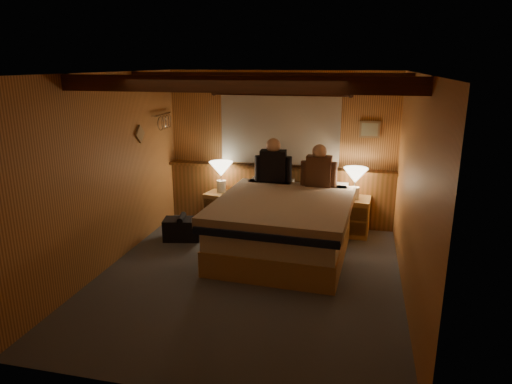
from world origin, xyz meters
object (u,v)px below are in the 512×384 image
(person_left, at_px, (273,164))
(duffel_bag, at_px, (182,229))
(nightstand_left, at_px, (222,208))
(person_right, at_px, (319,169))
(bed, at_px, (285,224))
(lamp_right, at_px, (355,177))
(nightstand_right, at_px, (351,216))
(lamp_left, at_px, (221,171))

(person_left, height_order, duffel_bag, person_left)
(nightstand_left, distance_m, person_left, 1.14)
(nightstand_left, xyz_separation_m, duffel_bag, (-0.37, -0.80, -0.09))
(person_right, distance_m, duffel_bag, 2.18)
(person_left, xyz_separation_m, person_right, (0.70, -0.12, -0.02))
(duffel_bag, bearing_deg, bed, -15.50)
(lamp_right, distance_m, person_left, 1.23)
(bed, distance_m, nightstand_right, 1.24)
(nightstand_right, height_order, lamp_left, lamp_left)
(nightstand_left, height_order, lamp_left, lamp_left)
(nightstand_left, relative_size, person_right, 0.84)
(lamp_left, distance_m, lamp_right, 2.08)
(nightstand_left, height_order, person_left, person_left)
(nightstand_right, xyz_separation_m, lamp_right, (0.02, -0.02, 0.61))
(duffel_bag, bearing_deg, lamp_right, 5.48)
(nightstand_right, xyz_separation_m, duffel_bag, (-2.41, -0.77, -0.12))
(person_left, bearing_deg, bed, -72.64)
(bed, height_order, nightstand_left, bed)
(lamp_left, xyz_separation_m, person_left, (0.85, -0.09, 0.18))
(nightstand_left, relative_size, lamp_left, 1.10)
(person_left, height_order, person_right, person_left)
(bed, distance_m, lamp_right, 1.33)
(lamp_left, xyz_separation_m, duffel_bag, (-0.35, -0.85, -0.69))
(person_right, bearing_deg, person_left, 171.56)
(nightstand_right, xyz_separation_m, person_left, (-1.20, -0.02, 0.75))
(lamp_left, relative_size, lamp_right, 1.05)
(lamp_left, height_order, person_right, person_right)
(bed, height_order, lamp_right, lamp_right)
(nightstand_left, bearing_deg, person_right, 5.64)
(nightstand_left, height_order, nightstand_right, nightstand_right)
(duffel_bag, bearing_deg, person_right, 6.82)
(nightstand_right, bearing_deg, nightstand_left, -176.71)
(nightstand_left, bearing_deg, nightstand_right, 10.88)
(lamp_right, relative_size, person_right, 0.72)
(duffel_bag, bearing_deg, nightstand_right, 6.11)
(person_left, bearing_deg, person_right, -13.40)
(bed, distance_m, nightstand_left, 1.48)
(nightstand_right, relative_size, duffel_bag, 0.99)
(nightstand_right, distance_m, lamp_left, 2.14)
(lamp_right, xyz_separation_m, duffel_bag, (-2.43, -0.75, -0.73))
(lamp_left, bearing_deg, bed, -38.65)
(nightstand_left, relative_size, duffel_bag, 0.94)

